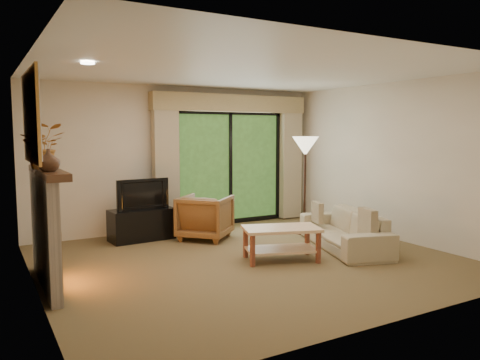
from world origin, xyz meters
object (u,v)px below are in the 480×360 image
armchair (205,217)px  coffee_table (281,244)px  media_console (142,224)px  sofa (344,230)px

armchair → coffee_table: 1.76m
media_console → armchair: bearing=-29.0°
media_console → coffee_table: size_ratio=0.99×
sofa → coffee_table: bearing=-67.2°
armchair → media_console: bearing=21.4°
media_console → sofa: bearing=-43.2°
media_console → coffee_table: (1.30, -2.16, -0.02)m
media_console → coffee_table: 2.53m
media_console → sofa: (2.54, -2.06, 0.02)m
armchair → sofa: armchair is taller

